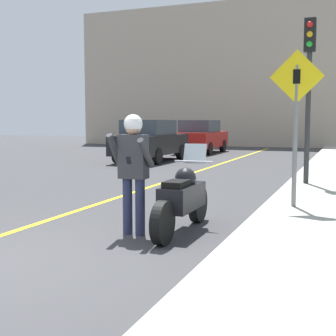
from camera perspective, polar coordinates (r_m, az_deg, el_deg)
The scene contains 8 objects.
road_center_line at distance 11.27m, azimuth -3.08°, elevation -2.60°, with size 0.12×36.00×0.01m.
building_backdrop at distance 30.55m, azimuth 14.01°, elevation 11.16°, with size 28.00×1.20×9.21m.
motorcycle at distance 6.88m, azimuth 1.77°, elevation -3.81°, with size 0.62×2.12×1.28m.
person_biker at distance 6.68m, azimuth -4.26°, elevation 0.80°, with size 0.59×0.47×1.73m.
crossing_sign at distance 8.31m, azimuth 15.32°, elevation 6.47°, with size 0.91×0.08×2.68m.
traffic_light at distance 11.60m, azimuth 16.82°, elevation 11.37°, with size 0.26×0.30×3.84m.
parked_car_black at distance 19.00m, azimuth -2.19°, elevation 3.39°, with size 1.88×4.20×1.68m.
parked_car_red at distance 24.00m, azimuth 3.98°, elevation 3.87°, with size 1.88×4.20×1.68m.
Camera 1 is at (4.03, -4.14, 1.64)m, focal length 50.00 mm.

